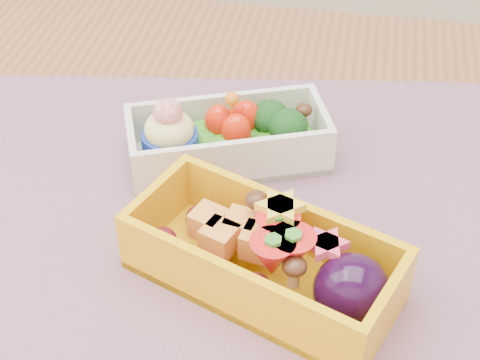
% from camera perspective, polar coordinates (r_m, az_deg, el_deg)
% --- Properties ---
extents(table, '(1.20, 0.80, 0.75)m').
position_cam_1_polar(table, '(0.64, 0.57, -11.67)').
color(table, brown).
rests_on(table, ground).
extents(placemat, '(0.59, 0.49, 0.00)m').
position_cam_1_polar(placemat, '(0.58, -0.82, -3.11)').
color(placemat, gray).
rests_on(placemat, table).
extents(bento_white, '(0.18, 0.13, 0.07)m').
position_cam_1_polar(bento_white, '(0.62, -1.02, 3.28)').
color(bento_white, silver).
rests_on(bento_white, placemat).
extents(bento_yellow, '(0.21, 0.15, 0.06)m').
position_cam_1_polar(bento_yellow, '(0.51, 2.22, -6.15)').
color(bento_yellow, '#EFAB0C').
rests_on(bento_yellow, placemat).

